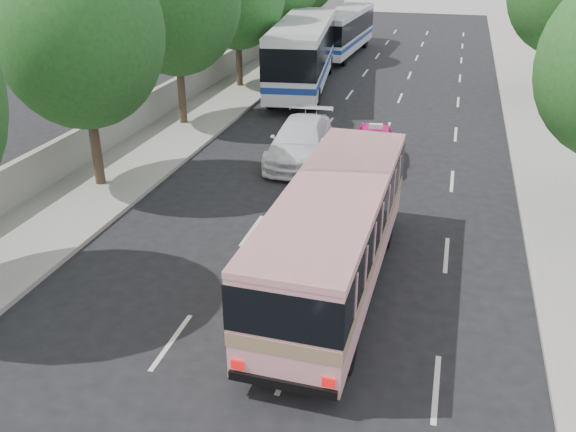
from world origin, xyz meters
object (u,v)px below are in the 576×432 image
(pink_bus, at_px, (335,227))
(pink_taxi, at_px, (375,145))
(tour_coach_front, at_px, (304,49))
(tour_coach_rear, at_px, (344,28))
(white_pickup, at_px, (300,141))

(pink_bus, bearing_deg, pink_taxi, 92.80)
(tour_coach_front, bearing_deg, pink_bus, -81.26)
(pink_bus, height_order, tour_coach_rear, tour_coach_rear)
(pink_taxi, bearing_deg, tour_coach_rear, 95.80)
(pink_bus, height_order, tour_coach_front, tour_coach_front)
(pink_bus, distance_m, white_pickup, 10.09)
(white_pickup, distance_m, tour_coach_rear, 23.07)
(tour_coach_rear, bearing_deg, white_pickup, -80.82)
(pink_bus, distance_m, tour_coach_front, 22.34)
(tour_coach_front, relative_size, tour_coach_rear, 1.22)
(pink_taxi, height_order, tour_coach_front, tour_coach_front)
(pink_bus, relative_size, tour_coach_rear, 0.87)
(white_pickup, bearing_deg, tour_coach_front, 99.90)
(pink_taxi, relative_size, tour_coach_front, 0.32)
(pink_bus, xyz_separation_m, white_pickup, (-3.30, 9.48, -1.05))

